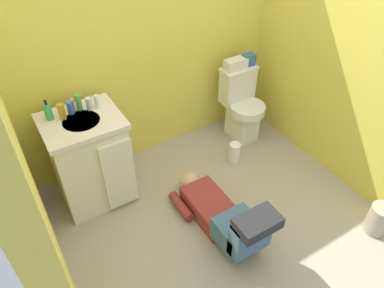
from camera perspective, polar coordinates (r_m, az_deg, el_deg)
ground_plane at (r=3.16m, az=3.80°, el=-11.17°), size 2.94×3.18×0.04m
wall_back at (r=3.22m, az=-7.11°, el=17.02°), size 2.60×0.08×2.40m
wall_left at (r=2.01m, az=-25.70°, el=-2.65°), size 0.08×2.18×2.40m
wall_right at (r=3.18m, az=24.48°, el=13.51°), size 0.08×2.18×2.40m
toilet at (r=3.75m, az=7.72°, el=6.02°), size 0.36×0.46×0.75m
vanity_cabinet at (r=3.11m, az=-15.58°, el=-2.30°), size 0.60×0.53×0.82m
faucet at (r=2.96m, az=-18.07°, el=5.83°), size 0.02×0.02×0.10m
person_plumber at (r=2.92m, az=4.85°, el=-11.06°), size 0.39×1.06×0.52m
tissue_box at (r=3.57m, az=6.84°, el=12.30°), size 0.22×0.11×0.10m
toiletry_bag at (r=3.65m, az=8.78°, el=12.87°), size 0.12×0.09×0.11m
soap_dispenser at (r=2.91m, az=-21.53°, el=4.73°), size 0.06×0.06×0.17m
bottle_amber at (r=2.89m, az=-19.68°, el=4.80°), size 0.05×0.05×0.13m
bottle_blue at (r=2.93m, az=-18.46°, el=5.40°), size 0.05×0.05×0.10m
bottle_green at (r=2.95m, az=-17.29°, el=6.22°), size 0.04×0.04×0.13m
bottle_clear at (r=2.94m, az=-15.74°, el=6.08°), size 0.05×0.05×0.10m
bottle_white at (r=2.94m, az=-14.59°, el=6.43°), size 0.04×0.04×0.11m
trash_can at (r=3.29m, az=27.08°, el=-10.43°), size 0.17×0.17×0.26m
paper_towel_roll at (r=3.56m, az=6.62°, el=-1.35°), size 0.11×0.11×0.21m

